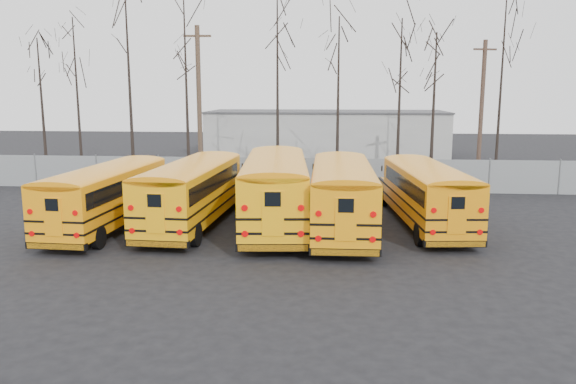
# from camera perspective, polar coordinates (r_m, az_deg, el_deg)

# --- Properties ---
(ground) EXTENTS (120.00, 120.00, 0.00)m
(ground) POSITION_cam_1_polar(r_m,az_deg,el_deg) (22.68, -2.73, -5.13)
(ground) COLOR black
(ground) RESTS_ON ground
(fence) EXTENTS (40.00, 0.04, 2.00)m
(fence) POSITION_cam_1_polar(r_m,az_deg,el_deg) (34.17, -0.08, 1.83)
(fence) COLOR gray
(fence) RESTS_ON ground
(distant_building) EXTENTS (22.00, 8.00, 4.00)m
(distant_building) POSITION_cam_1_polar(r_m,az_deg,el_deg) (53.83, 3.91, 5.96)
(distant_building) COLOR #B1B2AD
(distant_building) RESTS_ON ground
(bus_a) EXTENTS (2.83, 10.26, 2.84)m
(bus_a) POSITION_cam_1_polar(r_m,az_deg,el_deg) (25.85, -17.78, 0.08)
(bus_a) COLOR black
(bus_a) RESTS_ON ground
(bus_b) EXTENTS (2.94, 10.77, 2.99)m
(bus_b) POSITION_cam_1_polar(r_m,az_deg,el_deg) (25.44, -9.60, 0.46)
(bus_b) COLOR black
(bus_b) RESTS_ON ground
(bus_c) EXTENTS (3.68, 11.78, 3.25)m
(bus_c) POSITION_cam_1_polar(r_m,az_deg,el_deg) (24.87, -1.27, 0.74)
(bus_c) COLOR black
(bus_c) RESTS_ON ground
(bus_d) EXTENTS (2.71, 10.99, 3.06)m
(bus_d) POSITION_cam_1_polar(r_m,az_deg,el_deg) (24.21, 5.51, 0.17)
(bus_d) COLOR black
(bus_d) RESTS_ON ground
(bus_e) EXTENTS (3.33, 10.35, 2.85)m
(bus_e) POSITION_cam_1_polar(r_m,az_deg,el_deg) (25.72, 13.84, 0.24)
(bus_e) COLOR black
(bus_e) RESTS_ON ground
(utility_pole_left) EXTENTS (1.82, 0.32, 10.23)m
(utility_pole_left) POSITION_cam_1_polar(r_m,az_deg,el_deg) (38.46, -9.02, 9.01)
(utility_pole_left) COLOR #4D3A2B
(utility_pole_left) RESTS_ON ground
(utility_pole_right) EXTENTS (1.63, 0.60, 9.36)m
(utility_pole_right) POSITION_cam_1_polar(r_m,az_deg,el_deg) (40.80, 19.06, 8.02)
(utility_pole_right) COLOR #473328
(utility_pole_right) RESTS_ON ground
(tree_0) EXTENTS (0.26, 0.26, 9.57)m
(tree_0) POSITION_cam_1_polar(r_m,az_deg,el_deg) (43.08, -23.69, 7.77)
(tree_0) COLOR black
(tree_0) RESTS_ON ground
(tree_1) EXTENTS (0.26, 0.26, 10.95)m
(tree_1) POSITION_cam_1_polar(r_m,az_deg,el_deg) (42.24, -20.59, 8.89)
(tree_1) COLOR black
(tree_1) RESTS_ON ground
(tree_2) EXTENTS (0.26, 0.26, 12.82)m
(tree_2) POSITION_cam_1_polar(r_m,az_deg,el_deg) (39.80, -15.80, 10.46)
(tree_2) COLOR black
(tree_2) RESTS_ON ground
(tree_3) EXTENTS (0.26, 0.26, 11.63)m
(tree_3) POSITION_cam_1_polar(r_m,az_deg,el_deg) (37.38, -10.27, 9.80)
(tree_3) COLOR black
(tree_3) RESTS_ON ground
(tree_4) EXTENTS (0.26, 0.26, 12.20)m
(tree_4) POSITION_cam_1_polar(r_m,az_deg,el_deg) (39.44, -1.07, 10.39)
(tree_4) COLOR black
(tree_4) RESTS_ON ground
(tree_5) EXTENTS (0.26, 0.26, 10.60)m
(tree_5) POSITION_cam_1_polar(r_m,az_deg,el_deg) (36.62, 5.10, 9.11)
(tree_5) COLOR black
(tree_5) RESTS_ON ground
(tree_6) EXTENTS (0.26, 0.26, 10.55)m
(tree_6) POSITION_cam_1_polar(r_m,az_deg,el_deg) (37.66, 11.25, 8.95)
(tree_6) COLOR black
(tree_6) RESTS_ON ground
(tree_7) EXTENTS (0.26, 0.26, 9.60)m
(tree_7) POSITION_cam_1_polar(r_m,az_deg,el_deg) (37.34, 14.55, 8.08)
(tree_7) COLOR black
(tree_7) RESTS_ON ground
(tree_8) EXTENTS (0.26, 0.26, 12.48)m
(tree_8) POSITION_cam_1_polar(r_m,az_deg,el_deg) (40.78, 20.81, 9.92)
(tree_8) COLOR black
(tree_8) RESTS_ON ground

